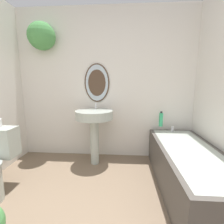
% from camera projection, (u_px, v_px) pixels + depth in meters
% --- Properties ---
extents(wall_back, '(2.95, 0.41, 2.40)m').
position_uv_depth(wall_back, '(97.00, 79.00, 2.63)').
color(wall_back, silver).
rests_on(wall_back, ground_plane).
extents(pedestal_sink, '(0.55, 0.55, 0.93)m').
position_uv_depth(pedestal_sink, '(94.00, 121.00, 2.42)').
color(pedestal_sink, '#B2BCB2').
rests_on(pedestal_sink, ground_plane).
extents(bathtub, '(0.66, 1.64, 0.57)m').
position_uv_depth(bathtub, '(189.00, 169.00, 1.87)').
color(bathtub, '#4C4742').
rests_on(bathtub, ground_plane).
extents(shampoo_bottle, '(0.06, 0.06, 0.23)m').
position_uv_depth(shampoo_bottle, '(161.00, 119.00, 2.53)').
color(shampoo_bottle, '#38B275').
rests_on(shampoo_bottle, bathtub).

